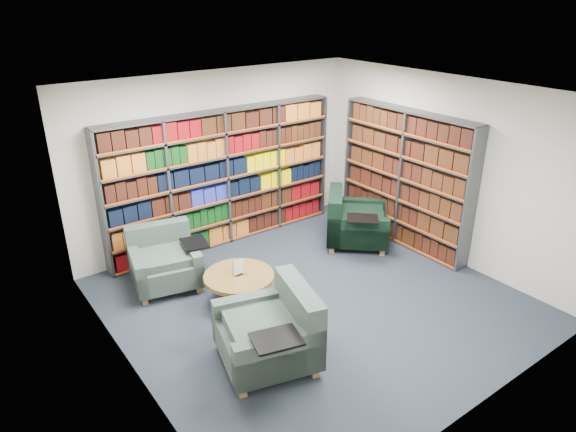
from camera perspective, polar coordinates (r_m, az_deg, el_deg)
room_shell at (r=6.47m, az=3.15°, el=1.11°), size 5.02×5.02×2.82m
bookshelf_back at (r=8.39m, az=-7.08°, el=4.16°), size 4.00×0.28×2.20m
bookshelf_right at (r=8.52m, az=12.82°, el=4.05°), size 0.28×2.50×2.20m
chair_teal_left at (r=7.57m, az=-13.64°, el=-4.95°), size 1.17×1.08×0.83m
chair_green_right at (r=8.56m, az=7.10°, el=-0.77°), size 1.38×1.38×0.89m
chair_teal_front at (r=5.89m, az=-1.47°, el=-12.90°), size 1.23×1.31×0.92m
coffee_table at (r=6.90m, az=-5.46°, el=-7.16°), size 0.93×0.93×0.66m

